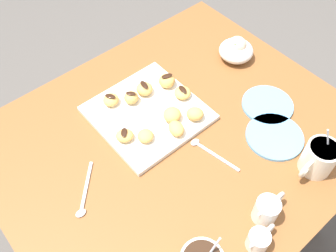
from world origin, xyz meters
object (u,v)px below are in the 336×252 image
(chocolate_sauce_pitcher, at_px, (259,240))
(beignet_6, at_px, (125,136))
(cream_pitcher_white, at_px, (267,209))
(ice_cream_bowl, at_px, (236,50))
(beignet_1, at_px, (146,136))
(beignet_3, at_px, (172,115))
(coffee_mug_cream_left, at_px, (319,158))
(beignet_4, at_px, (144,89))
(saucer_sky_right, at_px, (267,105))
(beignet_5, at_px, (183,93))
(beignet_2, at_px, (111,100))
(pastry_plate_square, at_px, (148,113))
(dining_table, at_px, (177,159))
(beignet_8, at_px, (195,114))
(saucer_sky_left, at_px, (274,137))
(beignet_0, at_px, (167,81))
(beignet_7, at_px, (177,128))
(beignet_9, at_px, (131,98))

(chocolate_sauce_pitcher, distance_m, beignet_6, 0.45)
(cream_pitcher_white, distance_m, ice_cream_bowl, 0.58)
(beignet_1, height_order, beignet_3, beignet_3)
(beignet_3, distance_m, beignet_6, 0.15)
(coffee_mug_cream_left, xyz_separation_m, ice_cream_bowl, (-0.16, -0.44, -0.01))
(chocolate_sauce_pitcher, distance_m, beignet_4, 0.55)
(saucer_sky_right, relative_size, beignet_3, 2.84)
(beignet_5, height_order, beignet_6, same)
(beignet_1, xyz_separation_m, beignet_2, (-0.00, -0.17, 0.00))
(pastry_plate_square, xyz_separation_m, cream_pitcher_white, (-0.02, 0.44, 0.03))
(dining_table, bearing_deg, beignet_1, -28.49)
(coffee_mug_cream_left, relative_size, beignet_8, 2.83)
(cream_pitcher_white, relative_size, saucer_sky_left, 0.63)
(beignet_0, relative_size, beignet_5, 1.01)
(saucer_sky_left, relative_size, beignet_3, 3.00)
(dining_table, height_order, pastry_plate_square, pastry_plate_square)
(coffee_mug_cream_left, distance_m, beignet_8, 0.36)
(ice_cream_bowl, bearing_deg, beignet_2, -11.89)
(beignet_1, distance_m, beignet_3, 0.11)
(dining_table, xyz_separation_m, beignet_7, (-0.00, -0.01, 0.15))
(beignet_7, bearing_deg, beignet_4, -96.99)
(saucer_sky_right, relative_size, beignet_1, 3.33)
(ice_cream_bowl, bearing_deg, beignet_7, 17.62)
(beignet_1, relative_size, beignet_2, 0.94)
(pastry_plate_square, distance_m, saucer_sky_right, 0.37)
(beignet_1, bearing_deg, beignet_5, -163.95)
(saucer_sky_left, distance_m, beignet_4, 0.42)
(beignet_2, xyz_separation_m, beignet_9, (-0.05, 0.04, 0.00))
(saucer_sky_right, bearing_deg, ice_cream_bowl, -111.16)
(beignet_0, xyz_separation_m, beignet_5, (-0.01, 0.07, -0.01))
(cream_pitcher_white, bearing_deg, beignet_7, -90.07)
(beignet_7, bearing_deg, chocolate_sauce_pitcher, 79.16)
(ice_cream_bowl, distance_m, beignet_3, 0.36)
(saucer_sky_right, distance_m, beignet_8, 0.24)
(beignet_3, xyz_separation_m, beignet_6, (0.15, -0.03, -0.00))
(beignet_5, height_order, beignet_8, beignet_8)
(cream_pitcher_white, xyz_separation_m, beignet_1, (0.09, -0.37, -0.01))
(beignet_6, bearing_deg, dining_table, 146.40)
(saucer_sky_left, height_order, beignet_1, beignet_1)
(beignet_9, bearing_deg, ice_cream_bowl, 171.46)
(beignet_4, bearing_deg, beignet_2, -16.94)
(beignet_8, relative_size, beignet_9, 1.14)
(cream_pitcher_white, distance_m, beignet_7, 0.33)
(beignet_4, relative_size, beignet_5, 1.02)
(pastry_plate_square, height_order, saucer_sky_left, pastry_plate_square)
(ice_cream_bowl, bearing_deg, beignet_3, 11.60)
(beignet_5, bearing_deg, ice_cream_bowl, -174.75)
(dining_table, distance_m, beignet_0, 0.25)
(dining_table, xyz_separation_m, beignet_5, (-0.11, -0.10, 0.15))
(coffee_mug_cream_left, height_order, saucer_sky_left, coffee_mug_cream_left)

